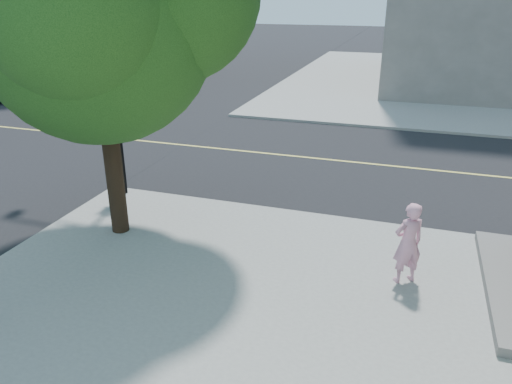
% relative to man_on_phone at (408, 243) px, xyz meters
% --- Properties ---
extents(ground, '(140.00, 140.00, 0.00)m').
position_rel_man_on_phone_xyz_m(ground, '(-6.97, 2.46, -0.92)').
color(ground, black).
rests_on(ground, ground).
extents(road_ew, '(140.00, 9.00, 0.01)m').
position_rel_man_on_phone_xyz_m(road_ew, '(-6.97, 6.96, -0.91)').
color(road_ew, black).
rests_on(road_ew, ground).
extents(sidewalk_nw, '(26.00, 25.00, 0.12)m').
position_rel_man_on_phone_xyz_m(sidewalk_nw, '(-29.97, 23.96, -0.86)').
color(sidewalk_nw, gray).
rests_on(sidewalk_nw, ground).
extents(man_on_phone, '(0.70, 0.64, 1.60)m').
position_rel_man_on_phone_xyz_m(man_on_phone, '(0.00, 0.00, 0.00)').
color(man_on_phone, pink).
rests_on(man_on_phone, sidewalk_se).
extents(signal_pole, '(3.71, 0.42, 4.19)m').
position_rel_man_on_phone_xyz_m(signal_pole, '(-9.41, 2.16, 2.62)').
color(signal_pole, black).
rests_on(signal_pole, sidewalk_se).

